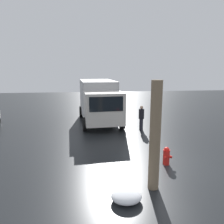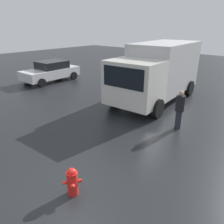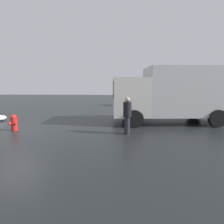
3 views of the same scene
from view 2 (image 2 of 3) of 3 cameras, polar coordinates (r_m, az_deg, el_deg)
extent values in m
plane|color=black|center=(6.07, -10.03, -20.19)|extent=(60.00, 60.00, 0.00)
cylinder|color=red|center=(5.88, -10.23, -18.01)|extent=(0.28, 0.28, 0.60)
cylinder|color=red|center=(5.67, -10.46, -15.50)|extent=(0.29, 0.29, 0.05)
sphere|color=red|center=(5.66, -10.48, -15.30)|extent=(0.24, 0.24, 0.24)
cylinder|color=red|center=(5.69, -10.23, -18.66)|extent=(0.15, 0.15, 0.11)
cylinder|color=red|center=(5.83, -8.35, -17.33)|extent=(0.13, 0.13, 0.09)
cylinder|color=red|center=(5.84, -12.22, -17.59)|extent=(0.13, 0.13, 0.09)
cube|color=beige|center=(10.37, 5.83, 7.61)|extent=(2.06, 2.59, 2.07)
cube|color=black|center=(9.49, 2.83, 8.92)|extent=(0.17, 2.07, 0.91)
cube|color=#BCBCBC|center=(13.10, 13.49, 11.47)|extent=(4.70, 2.78, 2.65)
cylinder|color=black|center=(10.20, 11.77, 0.91)|extent=(0.92, 0.34, 0.90)
cylinder|color=black|center=(11.40, 0.60, 3.64)|extent=(0.92, 0.34, 0.90)
cylinder|color=black|center=(14.00, 19.56, 5.87)|extent=(0.92, 0.34, 0.90)
cylinder|color=black|center=(14.90, 10.55, 7.69)|extent=(0.92, 0.34, 0.90)
cylinder|color=#23232D|center=(9.39, 16.92, -1.92)|extent=(0.24, 0.24, 0.77)
cylinder|color=black|center=(9.13, 17.40, 2.16)|extent=(0.36, 0.36, 0.65)
sphere|color=tan|center=(9.01, 17.71, 4.71)|extent=(0.21, 0.21, 0.21)
cube|color=silver|center=(17.28, -15.78, 9.79)|extent=(4.27, 2.03, 0.64)
cube|color=black|center=(17.29, -15.41, 11.83)|extent=(2.08, 1.73, 0.54)
cylinder|color=black|center=(15.81, -17.87, 7.26)|extent=(0.61, 0.22, 0.60)
cylinder|color=black|center=(17.40, -21.36, 8.10)|extent=(0.61, 0.22, 0.60)
cylinder|color=black|center=(17.47, -9.99, 9.32)|extent=(0.61, 0.22, 0.60)
cylinder|color=black|center=(18.92, -13.82, 9.99)|extent=(0.61, 0.22, 0.60)
camera|label=1|loc=(9.02, -87.59, 0.61)|focal=35.00mm
camera|label=3|loc=(8.93, 66.59, -3.98)|focal=28.00mm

